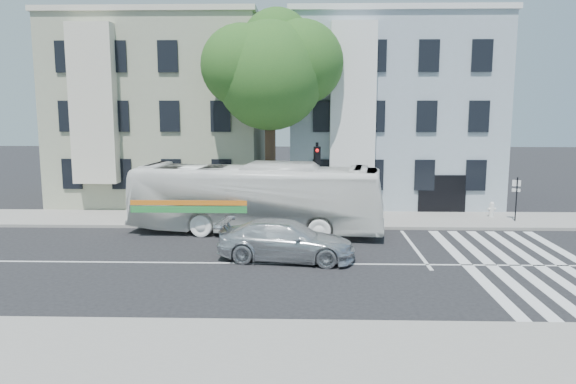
{
  "coord_description": "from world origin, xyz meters",
  "views": [
    {
      "loc": [
        1.77,
        -20.83,
        6.07
      ],
      "look_at": [
        1.1,
        2.47,
        2.4
      ],
      "focal_mm": 35.0,
      "sensor_mm": 36.0,
      "label": 1
    }
  ],
  "objects_px": {
    "traffic_signal": "(317,174)",
    "fire_hydrant": "(492,209)",
    "sedan": "(286,240)",
    "bus": "(256,198)"
  },
  "relations": [
    {
      "from": "traffic_signal",
      "to": "fire_hydrant",
      "type": "xyz_separation_m",
      "value": [
        9.34,
        2.72,
        -2.18
      ]
    },
    {
      "from": "fire_hydrant",
      "to": "traffic_signal",
      "type": "bearing_deg",
      "value": -163.78
    },
    {
      "from": "traffic_signal",
      "to": "fire_hydrant",
      "type": "bearing_deg",
      "value": -2.96
    },
    {
      "from": "fire_hydrant",
      "to": "bus",
      "type": "bearing_deg",
      "value": -164.19
    },
    {
      "from": "sedan",
      "to": "fire_hydrant",
      "type": "bearing_deg",
      "value": -44.57
    },
    {
      "from": "sedan",
      "to": "fire_hydrant",
      "type": "height_order",
      "value": "sedan"
    },
    {
      "from": "sedan",
      "to": "traffic_signal",
      "type": "xyz_separation_m",
      "value": [
        1.3,
        5.39,
        1.96
      ]
    },
    {
      "from": "bus",
      "to": "sedan",
      "type": "bearing_deg",
      "value": -153.08
    },
    {
      "from": "traffic_signal",
      "to": "fire_hydrant",
      "type": "distance_m",
      "value": 9.97
    },
    {
      "from": "bus",
      "to": "sedan",
      "type": "distance_m",
      "value": 4.98
    }
  ]
}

